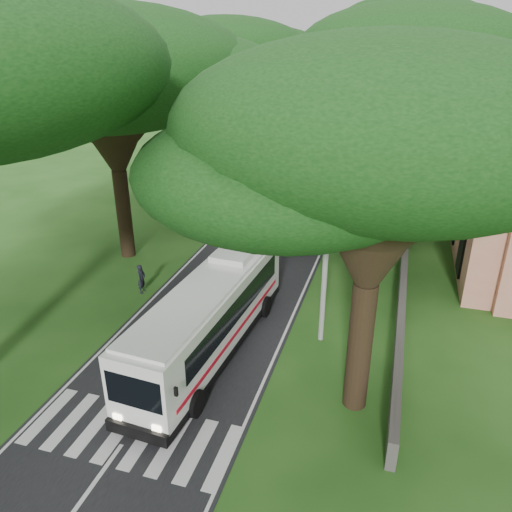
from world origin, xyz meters
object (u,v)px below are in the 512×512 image
at_px(pole_near, 326,258).
at_px(pole_mid, 367,156).
at_px(distant_car_b, 312,140).
at_px(pedestrian, 141,279).
at_px(distant_car_c, 361,124).
at_px(distant_car_a, 305,154).
at_px(pole_far, 383,117).
at_px(coach_bus, 210,315).

bearing_deg(pole_near, pole_mid, 90.00).
distance_m(pole_near, pole_mid, 20.00).
height_order(pole_near, distant_car_b, pole_near).
bearing_deg(pedestrian, distant_car_b, -6.21).
distance_m(distant_car_b, distant_car_c, 14.28).
height_order(pole_mid, pedestrian, pole_mid).
distance_m(pole_mid, distant_car_c, 36.08).
xyz_separation_m(distant_car_b, pedestrian, (-1.70, -40.51, 0.14)).
height_order(distant_car_a, pedestrian, pedestrian).
height_order(pole_mid, pole_far, same).
relative_size(pole_near, pole_mid, 1.00).
xyz_separation_m(pole_near, coach_bus, (-4.54, -2.30, -2.31)).
relative_size(distant_car_b, pedestrian, 2.41).
distance_m(pole_mid, distant_car_a, 16.71).
xyz_separation_m(pole_far, distant_car_b, (-8.50, 2.26, -3.49)).
bearing_deg(distant_car_a, pole_mid, 107.61).
distance_m(pole_mid, coach_bus, 22.88).
bearing_deg(distant_car_a, pedestrian, 74.96).
relative_size(pole_mid, distant_car_c, 1.77).
relative_size(pole_near, coach_bus, 0.67).
bearing_deg(distant_car_b, pole_near, -59.68).
relative_size(coach_bus, distant_car_c, 2.63).
bearing_deg(coach_bus, pole_far, 87.98).
bearing_deg(distant_car_b, pole_far, 4.08).
relative_size(pole_near, pole_far, 1.00).
bearing_deg(pedestrian, pole_near, -103.51).
height_order(pole_far, distant_car_a, pole_far).
distance_m(coach_bus, distant_car_c, 58.04).
bearing_deg(pole_far, coach_bus, -96.13).
relative_size(distant_car_a, distant_car_b, 1.07).
bearing_deg(coach_bus, distant_car_a, 99.16).
distance_m(pole_far, distant_car_b, 9.46).
relative_size(distant_car_a, pedestrian, 2.58).
distance_m(pole_near, distant_car_b, 43.25).
height_order(pole_near, pole_mid, same).
bearing_deg(pedestrian, distant_car_c, -10.64).
bearing_deg(pole_far, pedestrian, -104.93).
distance_m(coach_bus, pedestrian, 7.03).
bearing_deg(pole_mid, distant_car_c, 95.97).
bearing_deg(pole_mid, distant_car_a, 118.42).
height_order(pole_far, distant_car_c, pole_far).
xyz_separation_m(pole_far, distant_car_a, (-7.78, -5.62, -3.42)).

